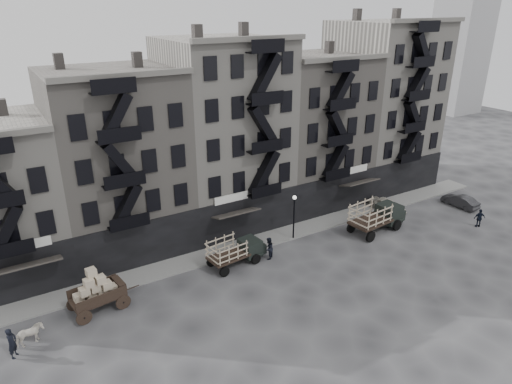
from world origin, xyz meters
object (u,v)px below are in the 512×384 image
stake_truck_east (377,214)px  pedestrian_mid (269,248)px  car_east (388,206)px  horse (29,335)px  wagon (95,288)px  pedestrian_west (12,343)px  stake_truck_west (235,249)px  policeman (479,218)px  car_far (460,201)px

stake_truck_east → pedestrian_mid: stake_truck_east is taller
car_east → pedestrian_mid: pedestrian_mid is taller
horse → wagon: bearing=-81.3°
wagon → pedestrian_west: wagon is taller
stake_truck_east → pedestrian_west: 30.58m
stake_truck_west → pedestrian_mid: size_ratio=2.66×
pedestrian_west → policeman: (39.51, -3.53, -0.10)m
wagon → car_far: (36.68, -1.66, -1.20)m
stake_truck_east → pedestrian_west: size_ratio=3.07×
stake_truck_west → stake_truck_east: (14.09, -1.49, 0.31)m
car_far → pedestrian_mid: (-22.81, 1.38, 0.33)m
pedestrian_west → policeman: 39.67m
stake_truck_east → pedestrian_west: stake_truck_east is taller
stake_truck_east → car_east: size_ratio=1.56×
horse → policeman: (38.55, -4.17, 0.19)m
stake_truck_west → horse: bearing=179.7°
car_far → stake_truck_east: bearing=-4.7°
wagon → car_far: bearing=-10.2°
pedestrian_mid → policeman: pedestrian_mid is taller
car_east → policeman: 8.49m
stake_truck_east → car_far: size_ratio=1.62×
wagon → stake_truck_east: wagon is taller
pedestrian_west → wagon: bearing=-36.6°
car_east → policeman: policeman is taller
stake_truck_west → stake_truck_east: bearing=-12.9°
horse → policeman: 38.78m
stake_truck_west → pedestrian_mid: stake_truck_west is taller
car_far → pedestrian_mid: 22.86m
horse → car_far: size_ratio=0.44×
policeman → pedestrian_mid: bearing=14.3°
stake_truck_east → car_east: 4.83m
stake_truck_east → car_far: bearing=-8.6°
stake_truck_west → pedestrian_west: (-16.46, -2.40, -0.40)m
car_east → policeman: (4.94, -6.90, 0.23)m
policeman → stake_truck_east: bearing=2.6°
pedestrian_west → policeman: size_ratio=1.11×
horse → policeman: bearing=-105.3°
car_east → policeman: bearing=-60.6°
stake_truck_east → car_east: (4.02, 2.46, -1.04)m
wagon → car_east: bearing=-5.0°
car_east → pedestrian_west: 34.74m
pedestrian_west → pedestrian_mid: bearing=-52.2°
pedestrian_mid → policeman: size_ratio=1.06×
stake_truck_east → car_far: (11.50, -0.52, -1.09)m
horse → pedestrian_mid: 18.31m
stake_truck_west → policeman: size_ratio=2.82×
stake_truck_east → car_far: 11.56m
wagon → policeman: 34.60m
stake_truck_east → stake_truck_west: bearing=167.9°
stake_truck_east → policeman: (8.96, -4.44, -0.81)m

